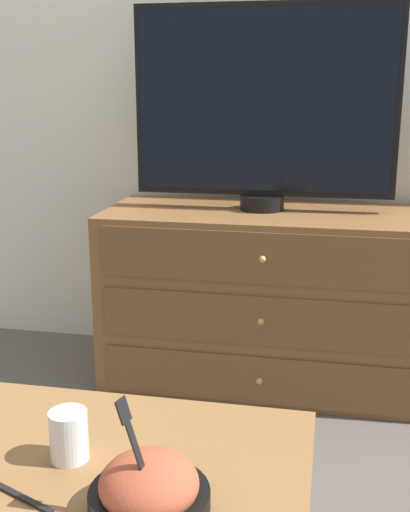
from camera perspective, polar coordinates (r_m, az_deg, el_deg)
name	(u,v)px	position (r m, az deg, el deg)	size (l,w,h in m)	color
ground_plane	(241,347)	(2.82, 3.21, -8.07)	(12.00, 12.00, 0.00)	#56514C
wall_back	(247,32)	(2.62, 3.73, 19.28)	(12.00, 0.05, 2.60)	silver
dresser	(268,298)	(2.42, 5.67, -3.71)	(1.21, 0.52, 0.66)	brown
tv	(264,106)	(2.33, 5.30, 13.13)	(0.93, 0.16, 0.72)	black
takeout_bowl	(149,489)	(1.02, -4.99, -19.97)	(0.18, 0.18, 0.19)	black
drink_cup	(69,438)	(1.16, -11.99, -15.58)	(0.07, 0.07, 0.09)	beige
knife	(13,493)	(1.11, -16.67, -19.53)	(0.16, 0.08, 0.01)	black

